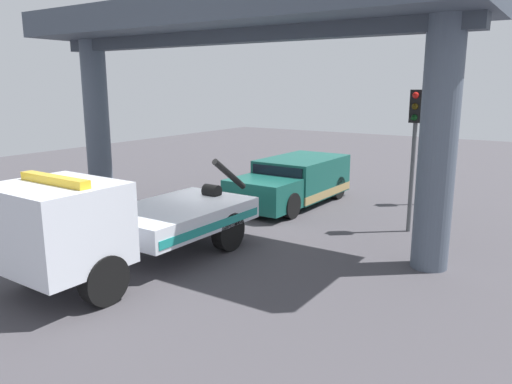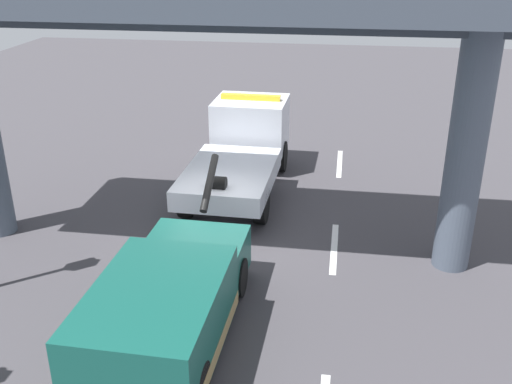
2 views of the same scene
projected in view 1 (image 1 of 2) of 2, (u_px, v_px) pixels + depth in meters
name	position (u px, v px, depth m)	size (l,w,h in m)	color
ground_plane	(223.00, 233.00, 14.30)	(60.00, 40.00, 0.10)	#423F44
lane_stripe_west	(252.00, 185.00, 20.79)	(2.60, 0.16, 0.01)	silver
lane_stripe_mid	(149.00, 217.00, 15.89)	(2.60, 0.16, 0.01)	silver
tow_truck_white	(116.00, 222.00, 10.86)	(7.28, 2.54, 2.46)	silver
towed_van_green	(294.00, 182.00, 17.56)	(5.24, 2.31, 1.58)	#145147
overpass_structure	(229.00, 37.00, 13.43)	(3.60, 13.44, 6.39)	#4C5666
traffic_light_near	(448.00, 121.00, 16.95)	(0.39, 0.32, 4.02)	#515456
traffic_light_far	(415.00, 129.00, 13.69)	(0.39, 0.32, 4.04)	#515456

